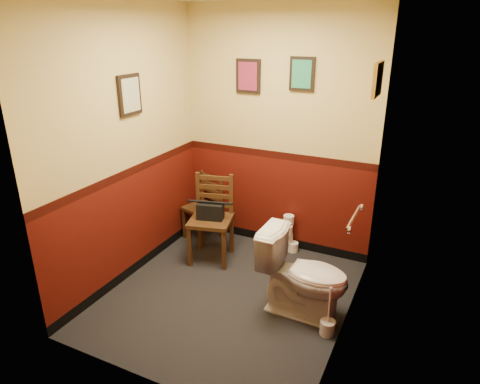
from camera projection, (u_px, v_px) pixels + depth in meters
name	position (u px, v px, depth m)	size (l,w,h in m)	color
floor	(229.00, 296.00, 4.17)	(2.20, 2.40, 0.00)	black
wall_back	(278.00, 134.00, 4.68)	(2.20, 2.70, 0.00)	#4B0F09
wall_front	(140.00, 216.00, 2.67)	(2.20, 2.70, 0.00)	#4B0F09
wall_left	(126.00, 149.00, 4.12)	(2.40, 2.70, 0.00)	#4B0F09
wall_right	(356.00, 183.00, 3.23)	(2.40, 2.70, 0.00)	#4B0F09
grab_bar	(354.00, 218.00, 3.60)	(0.05, 0.56, 0.06)	silver
framed_print_back_a	(248.00, 76.00, 4.59)	(0.28, 0.04, 0.36)	black
framed_print_back_b	(302.00, 74.00, 4.33)	(0.26, 0.04, 0.34)	black
framed_print_left	(130.00, 95.00, 4.02)	(0.04, 0.30, 0.38)	black
framed_print_right	(377.00, 79.00, 3.49)	(0.04, 0.34, 0.28)	olive
toilet	(304.00, 276.00, 3.79)	(0.45, 0.81, 0.79)	white
toilet_brush	(327.00, 327.00, 3.63)	(0.13, 0.13, 0.46)	silver
chair_left	(204.00, 207.00, 5.20)	(0.46, 0.46, 0.79)	#452A14
chair_right	(212.00, 219.00, 4.70)	(0.54, 0.54, 0.95)	#452A14
handbag	(210.00, 211.00, 4.62)	(0.31, 0.21, 0.21)	black
tp_stack	(288.00, 236.00, 4.95)	(0.25, 0.15, 0.44)	silver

